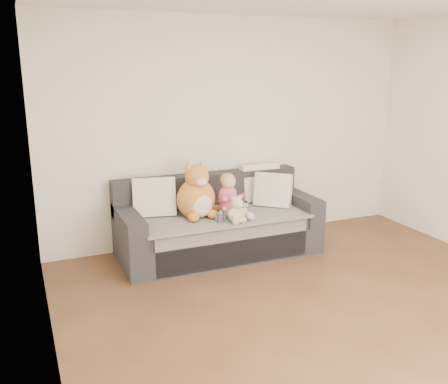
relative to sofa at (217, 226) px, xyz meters
name	(u,v)px	position (x,y,z in m)	size (l,w,h in m)	color
room_shell	(338,163)	(0.38, -1.64, 0.99)	(5.00, 5.00, 5.00)	brown
sofa	(217,226)	(0.00, 0.00, 0.00)	(2.20, 0.94, 0.85)	#2C2C32
cushion_left	(154,197)	(-0.67, 0.15, 0.37)	(0.48, 0.28, 0.43)	silver
cushion_right_back	(260,182)	(0.66, 0.26, 0.38)	(0.48, 0.22, 0.45)	silver
cushion_right_front	(273,190)	(0.68, -0.02, 0.36)	(0.44, 0.42, 0.40)	silver
toddler	(230,198)	(0.09, -0.15, 0.36)	(0.33, 0.48, 0.47)	#EA5272
plush_cat	(197,195)	(-0.26, -0.06, 0.40)	(0.52, 0.46, 0.64)	#C9682C
teddy_bear	(237,212)	(0.05, -0.41, 0.28)	(0.23, 0.18, 0.29)	#CBAF8C
plush_cow	(242,209)	(0.19, -0.22, 0.24)	(0.15, 0.23, 0.19)	white
sippy_cup	(220,216)	(-0.10, -0.33, 0.23)	(0.11, 0.08, 0.12)	#643695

